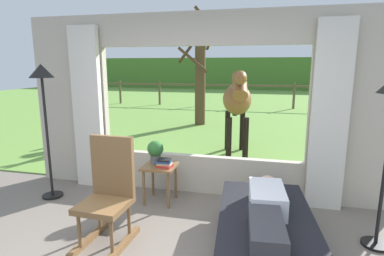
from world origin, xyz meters
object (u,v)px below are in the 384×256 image
rocking_chair (109,192)px  pasture_tree (201,73)px  side_table (160,172)px  potted_plant (155,151)px  book_stack (164,163)px  floor_lamp_left (43,91)px  horse (237,101)px  reclining_person (267,208)px  recliner_sofa (265,234)px

rocking_chair → pasture_tree: (-0.45, 6.66, 1.06)m
side_table → potted_plant: 0.29m
side_table → book_stack: size_ratio=2.40×
floor_lamp_left → horse: 3.51m
pasture_tree → reclining_person: bearing=-72.6°
side_table → book_stack: bearing=-34.2°
potted_plant → horse: (0.86, 2.33, 0.45)m
recliner_sofa → horse: 3.50m
recliner_sofa → potted_plant: size_ratio=5.54×
side_table → floor_lamp_left: size_ratio=0.28×
rocking_chair → book_stack: (0.29, 0.98, 0.03)m
recliner_sofa → book_stack: book_stack is taller
pasture_tree → horse: bearing=-66.0°
side_table → potted_plant: (-0.08, 0.06, 0.28)m
side_table → potted_plant: potted_plant is taller
side_table → horse: bearing=71.8°
rocking_chair → horse: 3.62m
reclining_person → horse: 3.48m
horse → book_stack: bearing=65.0°
recliner_sofa → horse: bearing=95.7°
reclining_person → floor_lamp_left: 3.21m
side_table → book_stack: 0.18m
rocking_chair → pasture_tree: size_ratio=0.33×
horse → pasture_tree: pasture_tree is taller
rocking_chair → side_table: 1.06m
potted_plant → recliner_sofa: bearing=-33.4°
recliner_sofa → floor_lamp_left: (-2.96, 0.71, 1.28)m
floor_lamp_left → side_table: bearing=7.7°
reclining_person → book_stack: bearing=140.4°
potted_plant → pasture_tree: pasture_tree is taller
floor_lamp_left → horse: floor_lamp_left is taller
recliner_sofa → reclining_person: reclining_person is taller
recliner_sofa → potted_plant: bearing=141.7°
pasture_tree → floor_lamp_left: bearing=-98.8°
recliner_sofa → pasture_tree: 7.00m
rocking_chair → floor_lamp_left: 1.85m
side_table → horse: horse is taller
recliner_sofa → reclining_person: bearing=-95.0°
recliner_sofa → book_stack: (-1.32, 0.86, 0.36)m
reclining_person → rocking_chair: 1.61m
book_stack → floor_lamp_left: 1.89m
horse → pasture_tree: bearing=-75.1°
reclining_person → rocking_chair: (-1.61, -0.06, 0.02)m
rocking_chair → side_table: bearing=81.3°
pasture_tree → side_table: bearing=-83.4°
potted_plant → floor_lamp_left: size_ratio=0.17×
recliner_sofa → side_table: (-1.41, 0.92, 0.21)m
recliner_sofa → floor_lamp_left: size_ratio=0.95×
reclining_person → side_table: size_ratio=2.76×
recliner_sofa → side_table: 1.70m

